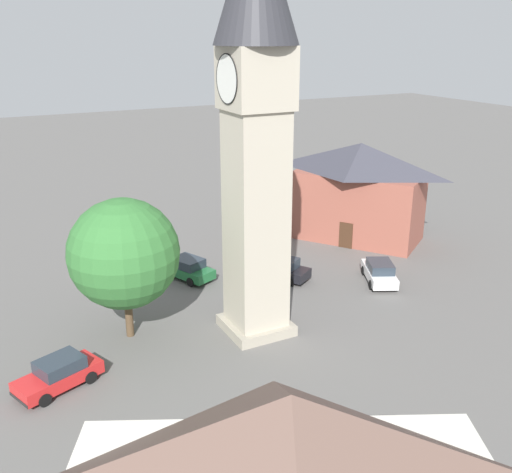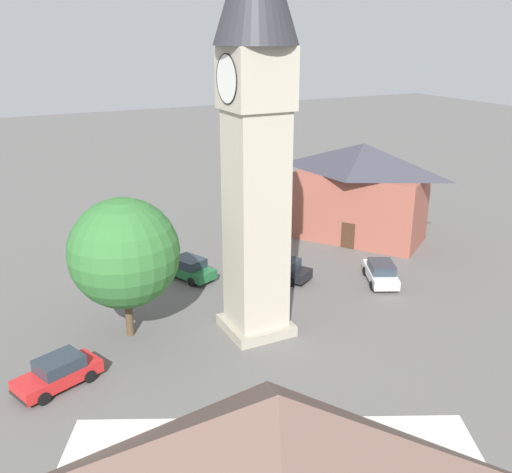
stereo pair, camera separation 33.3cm
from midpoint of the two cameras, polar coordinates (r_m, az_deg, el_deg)
ground_plane at (r=34.14m, az=0.28°, el=-9.13°), size 200.00×200.00×0.00m
clock_tower at (r=30.10m, az=0.33°, el=13.52°), size 4.27×4.27×22.57m
car_blue_kerb at (r=40.79m, az=-6.46°, el=-3.08°), size 4.46×3.16×1.53m
car_silver_kerb at (r=30.37m, az=-18.57°, el=-12.56°), size 3.08×4.46×1.53m
car_red_corner at (r=40.50m, az=2.76°, el=-3.15°), size 4.40×3.59×1.53m
car_white_side at (r=40.75m, az=12.40°, el=-3.46°), size 4.45×3.30×1.53m
pedestrian at (r=38.04m, az=-0.66°, el=-4.28°), size 0.53×0.33×1.69m
tree at (r=32.26m, az=-12.55°, el=-1.60°), size 6.09×6.09×8.05m
building_shop_left at (r=48.05m, az=10.48°, el=4.41°), size 11.70×10.46×7.99m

